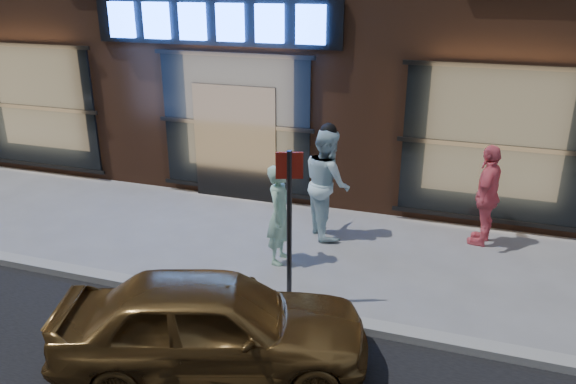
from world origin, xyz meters
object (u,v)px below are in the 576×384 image
gold_sedan (213,324)px  sign_post (289,215)px  man_bowtie (280,215)px  passerby (487,195)px  man_cap (327,183)px

gold_sedan → sign_post: (0.39, 1.66, 0.77)m
man_bowtie → passerby: passerby is taller
man_bowtie → sign_post: bearing=-153.8°
sign_post → man_bowtie: bearing=95.1°
man_bowtie → gold_sedan: size_ratio=0.46×
man_bowtie → sign_post: (0.55, -1.18, 0.56)m
man_cap → gold_sedan: man_cap is taller
passerby → gold_sedan: passerby is taller
passerby → gold_sedan: size_ratio=0.49×
man_cap → sign_post: sign_post is taller
sign_post → passerby: bearing=28.8°
man_cap → gold_sedan: size_ratio=0.54×
passerby → gold_sedan: (-2.99, -4.64, -0.28)m
passerby → sign_post: size_ratio=0.78×
man_cap → passerby: (2.71, 0.53, -0.09)m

